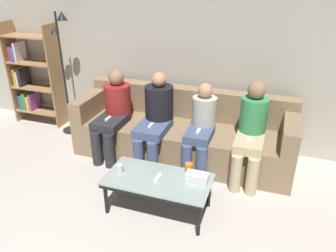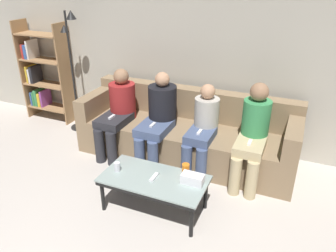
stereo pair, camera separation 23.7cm
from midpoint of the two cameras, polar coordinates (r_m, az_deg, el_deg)
The scene contains 13 objects.
wall_back at distance 4.45m, azimuth 7.40°, elevation 12.71°, with size 12.00×0.06×2.60m.
couch at distance 4.32m, azimuth 4.75°, elevation -1.42°, with size 2.80×0.87×0.86m.
coffee_table at distance 3.35m, azimuth -0.38°, elevation -9.64°, with size 1.07×0.55×0.39m.
cup_near_left at distance 3.38m, azimuth 5.12°, elevation -7.49°, with size 0.08×0.08×0.11m.
cup_near_right at distance 3.44m, azimuth -6.89°, elevation -7.09°, with size 0.07×0.07×0.10m.
tissue_box at distance 3.25m, azimuth 6.41°, elevation -9.17°, with size 0.22×0.12×0.13m.
game_remote at distance 3.32m, azimuth -0.38°, elevation -8.93°, with size 0.04×0.15×0.02m.
bookshelf at distance 5.67m, azimuth -19.90°, elevation 8.39°, with size 0.82×0.32×1.58m.
standing_lamp at distance 5.00m, azimuth -15.04°, elevation 11.08°, with size 0.31×0.26×1.78m.
seated_person_left_end at distance 4.35m, azimuth -7.09°, elevation 2.88°, with size 0.35×0.72×1.13m.
seated_person_mid_left at distance 4.10m, azimuth 0.05°, elevation 1.86°, with size 0.36×0.74×1.15m.
seated_person_mid_right at distance 3.94m, azimuth 7.82°, elevation -0.26°, with size 0.31×0.64×1.08m.
seated_person_right_end at distance 3.83m, azimuth 16.31°, elevation -1.04°, with size 0.31×0.69×1.17m.
Camera 2 is at (1.29, -0.60, 2.29)m, focal length 35.00 mm.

